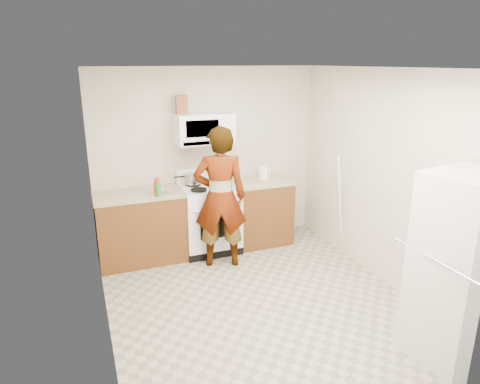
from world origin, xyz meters
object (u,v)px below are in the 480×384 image
microwave (204,128)px  gas_range (209,217)px  saucepan (192,179)px  person (220,198)px  fridge (465,271)px  kettle (263,173)px

microwave → gas_range: bearing=-90.0°
gas_range → microwave: bearing=90.0°
gas_range → saucepan: bearing=140.1°
gas_range → person: bearing=-89.5°
gas_range → microwave: (0.00, 0.13, 1.21)m
gas_range → fridge: (1.37, -2.99, 0.36)m
fridge → saucepan: fridge is taller
person → kettle: bearing=-129.5°
person → microwave: bearing=-73.0°
kettle → saucepan: kettle is taller
fridge → saucepan: size_ratio=7.19×
gas_range → person: person is taller
gas_range → person: 0.64m
person → saucepan: 0.67m
microwave → kettle: (0.86, -0.04, -0.68)m
person → kettle: (0.85, 0.57, 0.11)m
gas_range → microwave: 1.22m
gas_range → saucepan: 0.58m
kettle → fridge: bearing=-59.3°
microwave → fridge: 3.50m
gas_range → kettle: (0.86, 0.09, 0.53)m
person → saucepan: bearing=-57.1°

